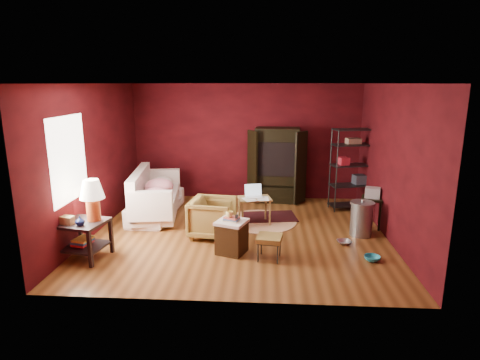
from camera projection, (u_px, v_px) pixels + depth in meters
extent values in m
cube|color=brown|center=(239.00, 233.00, 7.71)|extent=(5.50, 5.00, 0.02)
cube|color=white|center=(239.00, 83.00, 7.05)|extent=(5.50, 5.00, 0.02)
cube|color=#4A0A0F|center=(246.00, 142.00, 9.81)|extent=(5.50, 0.02, 2.80)
cube|color=#4A0A0F|center=(226.00, 200.00, 4.94)|extent=(5.50, 0.02, 2.80)
cube|color=#4A0A0F|center=(93.00, 160.00, 7.55)|extent=(0.02, 5.00, 2.80)
cube|color=#4A0A0F|center=(392.00, 163.00, 7.21)|extent=(0.02, 5.00, 2.80)
cube|color=white|center=(68.00, 159.00, 6.53)|extent=(0.02, 1.20, 1.40)
imported|color=silver|center=(156.00, 198.00, 8.65)|extent=(0.64, 1.97, 0.76)
imported|color=black|center=(213.00, 216.00, 7.46)|extent=(0.82, 0.87, 0.80)
imported|color=#AFB3B6|center=(344.00, 237.00, 7.15)|extent=(0.26, 0.11, 0.25)
imported|color=teal|center=(373.00, 253.00, 6.48)|extent=(0.26, 0.10, 0.26)
imported|color=#0D1845|center=(80.00, 221.00, 6.29)|extent=(0.16, 0.16, 0.15)
imported|color=#FFE67C|center=(230.00, 214.00, 6.65)|extent=(0.14, 0.12, 0.12)
cube|color=black|center=(83.00, 223.00, 6.48)|extent=(0.77, 0.77, 0.04)
cube|color=black|center=(86.00, 246.00, 6.58)|extent=(0.72, 0.72, 0.03)
cube|color=black|center=(57.00, 245.00, 6.35)|extent=(0.06, 0.06, 0.61)
cube|color=black|center=(90.00, 249.00, 6.20)|extent=(0.06, 0.06, 0.61)
cube|color=black|center=(81.00, 232.00, 6.90)|extent=(0.06, 0.06, 0.61)
cube|color=black|center=(111.00, 235.00, 6.76)|extent=(0.06, 0.06, 0.61)
cylinder|color=orange|center=(93.00, 209.00, 6.50)|extent=(0.26, 0.26, 0.37)
cone|color=#F2E5C6|center=(92.00, 189.00, 6.42)|extent=(0.46, 0.46, 0.31)
cube|color=#9B8954|center=(67.00, 220.00, 6.35)|extent=(0.22, 0.17, 0.13)
cube|color=#E13840|center=(82.00, 243.00, 6.58)|extent=(0.30, 0.35, 0.03)
cube|color=#3895E1|center=(83.00, 241.00, 6.57)|extent=(0.30, 0.35, 0.03)
cube|color=#FDD954|center=(83.00, 239.00, 6.55)|extent=(0.30, 0.35, 0.03)
cube|color=silver|center=(157.00, 202.00, 8.67)|extent=(1.10, 2.08, 0.42)
cube|color=silver|center=(140.00, 190.00, 8.57)|extent=(0.46, 1.99, 0.84)
cube|color=silver|center=(150.00, 206.00, 7.65)|extent=(0.85, 0.30, 0.57)
cube|color=silver|center=(162.00, 181.00, 9.58)|extent=(0.85, 0.30, 0.57)
ellipsoid|color=#E42051|center=(156.00, 195.00, 8.04)|extent=(0.61, 0.61, 0.29)
ellipsoid|color=#E42051|center=(159.00, 186.00, 8.59)|extent=(0.68, 0.68, 0.33)
ellipsoid|color=silver|center=(162.00, 182.00, 9.10)|extent=(0.57, 0.57, 0.27)
cube|color=#3B220D|center=(232.00, 238.00, 6.76)|extent=(0.56, 0.56, 0.52)
cube|color=silver|center=(232.00, 222.00, 6.69)|extent=(0.60, 0.60, 0.05)
cube|color=beige|center=(232.00, 220.00, 6.68)|extent=(0.30, 0.27, 0.02)
cube|color=#4469A0|center=(232.00, 219.00, 6.68)|extent=(0.28, 0.24, 0.02)
cube|color=#B75044|center=(232.00, 218.00, 6.67)|extent=(0.29, 0.26, 0.02)
cube|color=black|center=(237.00, 217.00, 6.66)|extent=(0.05, 0.16, 0.02)
cube|color=black|center=(269.00, 238.00, 6.48)|extent=(0.45, 0.45, 0.08)
cube|color=#272F2F|center=(269.00, 241.00, 6.49)|extent=(0.41, 0.41, 0.02)
cylinder|color=#272F2F|center=(258.00, 253.00, 6.41)|extent=(0.02, 0.02, 0.32)
cylinder|color=#272F2F|center=(278.00, 255.00, 6.34)|extent=(0.02, 0.02, 0.32)
cylinder|color=#272F2F|center=(261.00, 245.00, 6.71)|extent=(0.02, 0.02, 0.32)
cylinder|color=#272F2F|center=(280.00, 247.00, 6.64)|extent=(0.02, 0.02, 0.32)
cylinder|color=beige|center=(261.00, 221.00, 8.35)|extent=(1.94, 1.94, 0.01)
cube|color=#431216|center=(269.00, 217.00, 8.60)|extent=(1.23, 0.91, 0.01)
cube|color=#A9894D|center=(255.00, 198.00, 8.09)|extent=(0.73, 0.59, 0.03)
cylinder|color=#A9894D|center=(242.00, 215.00, 7.94)|extent=(0.05, 0.05, 0.54)
cylinder|color=#A9894D|center=(270.00, 213.00, 8.03)|extent=(0.05, 0.05, 0.54)
cylinder|color=#A9894D|center=(239.00, 209.00, 8.29)|extent=(0.05, 0.05, 0.54)
cylinder|color=#A9894D|center=(266.00, 208.00, 8.38)|extent=(0.05, 0.05, 0.54)
cube|color=silver|center=(254.00, 197.00, 8.12)|extent=(0.39, 0.31, 0.02)
cube|color=silver|center=(253.00, 190.00, 8.20)|extent=(0.35, 0.15, 0.23)
cube|color=white|center=(249.00, 199.00, 7.97)|extent=(0.34, 0.39, 0.00)
cube|color=white|center=(263.00, 199.00, 8.02)|extent=(0.24, 0.33, 0.00)
cube|color=black|center=(277.00, 165.00, 9.62)|extent=(1.08, 0.65, 1.78)
cube|color=black|center=(277.00, 158.00, 9.49)|extent=(0.88, 0.49, 0.80)
cube|color=black|center=(252.00, 166.00, 9.45)|extent=(0.25, 0.39, 1.69)
cube|color=black|center=(301.00, 168.00, 9.29)|extent=(0.31, 0.35, 1.69)
cube|color=#2A2D2F|center=(277.00, 161.00, 9.56)|extent=(0.62, 0.52, 0.49)
cube|color=black|center=(276.00, 163.00, 9.32)|extent=(0.47, 0.05, 0.38)
cube|color=black|center=(276.00, 184.00, 9.69)|extent=(0.88, 0.54, 0.05)
cylinder|color=#272F2F|center=(337.00, 172.00, 8.73)|extent=(0.03, 0.03, 1.84)
cylinder|color=#272F2F|center=(373.00, 171.00, 8.87)|extent=(0.03, 0.03, 1.84)
cylinder|color=#272F2F|center=(330.00, 169.00, 9.08)|extent=(0.03, 0.03, 1.84)
cylinder|color=#272F2F|center=(365.00, 167.00, 9.22)|extent=(0.03, 0.03, 1.84)
cube|color=#272F2F|center=(349.00, 204.00, 9.17)|extent=(0.96, 0.59, 0.03)
cube|color=#272F2F|center=(350.00, 185.00, 9.06)|extent=(0.96, 0.59, 0.03)
cube|color=#272F2F|center=(352.00, 165.00, 8.95)|extent=(0.96, 0.59, 0.03)
cube|color=#272F2F|center=(353.00, 145.00, 8.84)|extent=(0.96, 0.59, 0.03)
cube|color=#272F2F|center=(354.00, 129.00, 8.76)|extent=(0.96, 0.59, 0.03)
cube|color=#A31B2A|center=(343.00, 161.00, 8.89)|extent=(0.26, 0.30, 0.16)
cube|color=#363844|center=(359.00, 179.00, 9.06)|extent=(0.31, 0.31, 0.20)
cube|color=#886651|center=(353.00, 141.00, 8.82)|extent=(0.35, 0.27, 0.12)
cube|color=black|center=(372.00, 199.00, 7.91)|extent=(0.51, 0.51, 0.04)
cube|color=black|center=(361.00, 214.00, 7.88)|extent=(0.05, 0.05, 0.59)
cube|color=black|center=(380.00, 216.00, 7.76)|extent=(0.05, 0.05, 0.59)
cube|color=black|center=(363.00, 209.00, 8.20)|extent=(0.05, 0.05, 0.59)
cube|color=black|center=(380.00, 211.00, 8.08)|extent=(0.05, 0.05, 0.59)
cube|color=#B7B6BB|center=(373.00, 193.00, 7.88)|extent=(0.34, 0.30, 0.20)
cylinder|color=#969A9D|center=(361.00, 220.00, 7.53)|extent=(0.45, 0.45, 0.61)
cylinder|color=#969A9D|center=(363.00, 203.00, 7.46)|extent=(0.49, 0.49, 0.04)
sphere|color=#969A9D|center=(363.00, 201.00, 7.45)|extent=(0.07, 0.07, 0.06)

